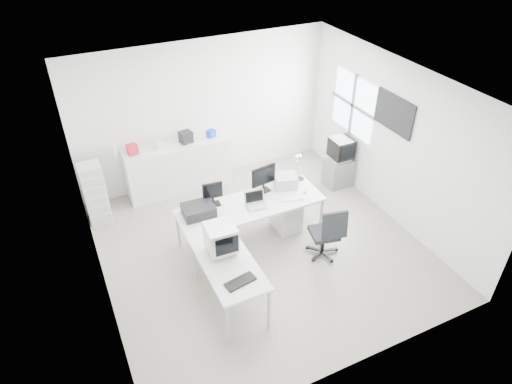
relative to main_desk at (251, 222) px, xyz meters
name	(u,v)px	position (x,y,z in m)	size (l,w,h in m)	color
floor	(261,247)	(0.07, -0.25, -0.38)	(5.00, 5.00, 0.01)	#B0AB9E
ceiling	(262,88)	(0.07, -0.25, 2.42)	(5.00, 5.00, 0.01)	white
back_wall	(204,113)	(0.07, 2.25, 1.02)	(5.00, 0.02, 2.80)	silver
left_wall	(90,222)	(-2.43, -0.25, 1.02)	(0.02, 5.00, 2.80)	silver
right_wall	(394,142)	(2.57, -0.25, 1.02)	(0.02, 5.00, 2.80)	silver
window	(353,105)	(2.55, 0.95, 1.23)	(0.02, 1.20, 1.10)	white
wall_picture	(394,113)	(2.54, -0.15, 1.52)	(0.04, 0.90, 0.60)	black
main_desk	(251,222)	(0.00, 0.00, 0.00)	(2.40, 0.80, 0.75)	silver
side_desk	(229,282)	(-0.85, -1.10, 0.00)	(0.70, 1.40, 0.75)	silver
drawer_pedestal	(286,213)	(0.70, 0.05, -0.08)	(0.40, 0.50, 0.60)	silver
inkjet_printer	(199,210)	(-0.85, 0.10, 0.46)	(0.49, 0.38, 0.17)	black
lcd_monitor_small	(213,194)	(-0.55, 0.25, 0.58)	(0.32, 0.18, 0.40)	black
lcd_monitor_large	(264,179)	(0.35, 0.25, 0.61)	(0.45, 0.18, 0.47)	black
laptop	(256,202)	(0.05, -0.10, 0.48)	(0.31, 0.32, 0.21)	#B7B7BA
white_keyboard	(291,199)	(0.65, -0.15, 0.38)	(0.41, 0.13, 0.02)	silver
white_mouse	(305,192)	(0.95, -0.10, 0.40)	(0.06, 0.06, 0.06)	silver
laser_printer	(285,181)	(0.75, 0.22, 0.48)	(0.38, 0.32, 0.21)	#ACACAC
desk_lamp	(301,166)	(1.10, 0.30, 0.63)	(0.17, 0.17, 0.52)	silver
crt_monitor	(221,238)	(-0.85, -0.85, 0.63)	(0.44, 0.44, 0.51)	#B7B7BA
black_keyboard	(240,282)	(-0.85, -1.50, 0.39)	(0.42, 0.17, 0.03)	black
office_chair	(324,231)	(0.91, -0.81, 0.10)	(0.55, 0.55, 0.95)	#232628
tv_cabinet	(338,172)	(2.29, 0.81, -0.10)	(0.51, 0.42, 0.56)	slate
crt_tv	(341,150)	(2.29, 0.81, 0.41)	(0.50, 0.48, 0.45)	black
sideboard	(179,167)	(-0.61, 1.99, 0.12)	(2.00, 0.50, 1.00)	silver
clutter_box_a	(132,149)	(-1.41, 1.99, 0.71)	(0.18, 0.16, 0.18)	red
clutter_box_b	(160,145)	(-0.91, 1.99, 0.69)	(0.12, 0.11, 0.12)	silver
clutter_box_c	(186,137)	(-0.41, 1.99, 0.73)	(0.22, 0.20, 0.22)	black
clutter_box_d	(211,133)	(0.09, 1.99, 0.70)	(0.14, 0.13, 0.14)	#1A39B7
clutter_bottle	(115,151)	(-1.71, 2.03, 0.73)	(0.07, 0.07, 0.22)	silver
filing_cabinet	(95,193)	(-2.21, 1.74, 0.17)	(0.38, 0.45, 1.08)	silver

